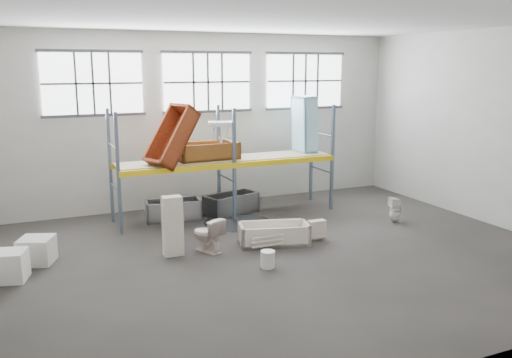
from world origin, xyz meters
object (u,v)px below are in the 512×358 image
blue_tub_upright (304,124)px  steel_tub_left (173,210)px  bathtub_beige (274,234)px  cistern_tall (173,226)px  rust_tub_flat (207,151)px  carton_near (8,266)px  toilet_beige (207,234)px  toilet_white (395,210)px  bucket (268,259)px  steel_tub_right (231,203)px

blue_tub_upright → steel_tub_left: bearing=-179.9°
bathtub_beige → steel_tub_left: (-1.60, 2.93, 0.03)m
bathtub_beige → cistern_tall: (-2.35, 0.19, 0.42)m
rust_tub_flat → carton_near: 5.88m
toilet_beige → toilet_white: size_ratio=1.15×
bucket → carton_near: 5.06m
toilet_white → carton_near: size_ratio=1.00×
steel_tub_right → carton_near: (-5.70, -2.81, 0.02)m
carton_near → toilet_beige: bearing=0.5°
steel_tub_left → steel_tub_right: 1.66m
bathtub_beige → rust_tub_flat: bearing=118.2°
steel_tub_right → rust_tub_flat: rust_tub_flat is taller
toilet_white → rust_tub_flat: 5.22m
cistern_tall → rust_tub_flat: (1.70, 2.59, 1.16)m
bathtub_beige → blue_tub_upright: blue_tub_upright is taller
rust_tub_flat → blue_tub_upright: size_ratio=1.01×
cistern_tall → bucket: bearing=-42.6°
steel_tub_right → bathtub_beige: bearing=-91.3°
blue_tub_upright → carton_near: bearing=-160.4°
toilet_beige → steel_tub_left: (-0.01, 2.82, -0.13)m
bathtub_beige → toilet_beige: bearing=-168.7°
carton_near → steel_tub_left: bearing=35.2°
toilet_white → steel_tub_left: toilet_white is taller
bucket → steel_tub_left: bearing=100.8°
toilet_beige → toilet_white: bearing=157.4°
steel_tub_left → bathtub_beige: bearing=-61.4°
toilet_beige → steel_tub_left: size_ratio=0.54×
bathtub_beige → blue_tub_upright: (2.39, 2.93, 2.16)m
steel_tub_left → rust_tub_flat: 1.83m
bucket → carton_near: carton_near is taller
bathtub_beige → toilet_beige: toilet_beige is taller
bathtub_beige → carton_near: size_ratio=2.36×
rust_tub_flat → blue_tub_upright: blue_tub_upright is taller
toilet_white → toilet_beige: bearing=-72.5°
toilet_white → steel_tub_right: size_ratio=0.45×
blue_tub_upright → bucket: bearing=-126.7°
rust_tub_flat → bucket: size_ratio=4.70×
bathtub_beige → steel_tub_right: size_ratio=1.07×
bathtub_beige → cistern_tall: cistern_tall is taller
rust_tub_flat → toilet_beige: bearing=-109.5°
bathtub_beige → bucket: (-0.78, -1.33, -0.06)m
blue_tub_upright → bucket: blue_tub_upright is taller
steel_tub_left → blue_tub_upright: size_ratio=0.89×
toilet_beige → bucket: toilet_beige is taller
steel_tub_left → bucket: 4.33m
toilet_beige → steel_tub_right: 3.24m
toilet_beige → toilet_white: (5.29, 0.18, -0.05)m
bathtub_beige → toilet_white: size_ratio=2.36×
rust_tub_flat → carton_near: rust_tub_flat is taller
steel_tub_left → blue_tub_upright: (3.99, 0.01, 2.13)m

